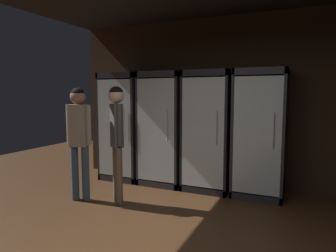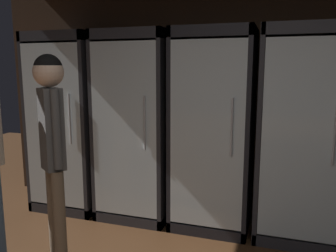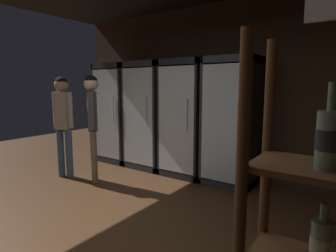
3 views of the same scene
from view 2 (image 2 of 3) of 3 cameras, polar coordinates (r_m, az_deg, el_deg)
wall_back at (r=3.58m, az=15.70°, el=6.90°), size 6.00×0.06×2.80m
cooler_far_left at (r=3.97m, az=-15.51°, el=0.41°), size 0.74×0.65×1.91m
cooler_left at (r=3.60m, az=-4.93°, el=-0.34°), size 0.74×0.65×1.91m
cooler_center at (r=3.37m, az=7.60°, el=-0.86°), size 0.74×0.65×1.91m
cooler_right at (r=3.32m, az=21.16°, el=-1.70°), size 0.74×0.65×1.91m
shopper_near at (r=2.66m, az=-18.67°, el=-1.20°), size 0.24×0.22×1.65m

